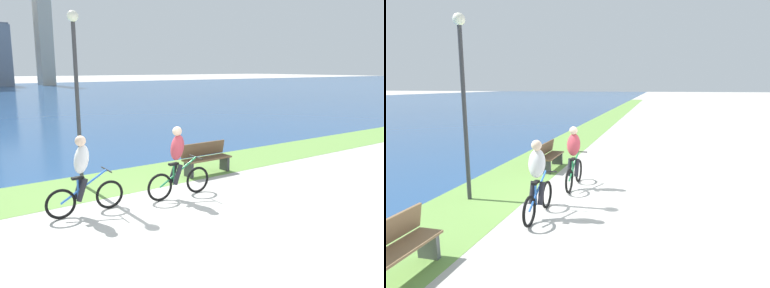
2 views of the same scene
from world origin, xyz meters
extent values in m
plane|color=#B2AFA8|center=(0.00, 0.00, 0.00)|extent=(300.00, 300.00, 0.00)
cube|color=#6B9947|center=(0.00, 2.82, 0.00)|extent=(120.00, 2.27, 0.01)
torus|color=black|center=(1.30, 0.81, 0.33)|extent=(0.65, 0.06, 0.65)
torus|color=black|center=(0.24, 0.81, 0.33)|extent=(0.65, 0.06, 0.65)
cylinder|color=#268C4C|center=(0.75, 0.81, 0.61)|extent=(1.04, 0.04, 0.61)
cylinder|color=#268C4C|center=(0.61, 0.81, 0.56)|extent=(0.04, 0.04, 0.48)
cube|color=black|center=(0.61, 0.81, 0.82)|extent=(0.24, 0.10, 0.05)
cylinder|color=black|center=(1.25, 0.81, 0.90)|extent=(0.03, 0.52, 0.03)
ellipsoid|color=#BF3F4C|center=(0.72, 0.81, 1.20)|extent=(0.40, 0.36, 0.65)
sphere|color=beige|center=(0.72, 0.81, 1.58)|extent=(0.22, 0.22, 0.22)
cylinder|color=#26262D|center=(0.66, 0.91, 0.58)|extent=(0.27, 0.11, 0.49)
cylinder|color=#26262D|center=(0.66, 0.71, 0.58)|extent=(0.27, 0.11, 0.49)
torus|color=black|center=(-0.90, 1.03, 0.31)|extent=(0.63, 0.06, 0.63)
torus|color=black|center=(-1.95, 1.03, 0.31)|extent=(0.63, 0.06, 0.63)
cylinder|color=blue|center=(-1.45, 1.03, 0.60)|extent=(1.02, 0.04, 0.60)
cylinder|color=blue|center=(-1.58, 1.03, 0.55)|extent=(0.04, 0.04, 0.46)
cube|color=black|center=(-1.58, 1.03, 0.80)|extent=(0.24, 0.10, 0.05)
cylinder|color=black|center=(-0.95, 1.03, 0.88)|extent=(0.03, 0.52, 0.03)
ellipsoid|color=white|center=(-1.47, 1.03, 1.18)|extent=(0.40, 0.36, 0.65)
sphere|color=beige|center=(-1.47, 1.03, 1.56)|extent=(0.22, 0.22, 0.22)
cylinder|color=#26262D|center=(-1.53, 1.13, 0.56)|extent=(0.27, 0.11, 0.49)
cylinder|color=#26262D|center=(-1.53, 0.93, 0.56)|extent=(0.27, 0.11, 0.49)
cube|color=brown|center=(2.55, 2.05, 0.45)|extent=(1.50, 0.45, 0.04)
cube|color=brown|center=(2.55, 2.24, 0.70)|extent=(1.50, 0.11, 0.40)
cube|color=#38383D|center=(3.20, 2.05, 0.23)|extent=(0.08, 0.37, 0.45)
cube|color=#38383D|center=(1.90, 2.05, 0.23)|extent=(0.08, 0.37, 0.45)
cylinder|color=#38383D|center=(-0.79, 3.08, 2.07)|extent=(0.10, 0.10, 4.14)
sphere|color=white|center=(-0.79, 3.08, 4.24)|extent=(0.28, 0.28, 0.28)
cube|color=#ADA899|center=(15.20, 66.12, 9.09)|extent=(2.36, 3.51, 18.18)
camera|label=1|loc=(-4.05, -6.54, 3.00)|focal=36.16mm
camera|label=2|loc=(-7.71, -1.37, 2.76)|focal=30.77mm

